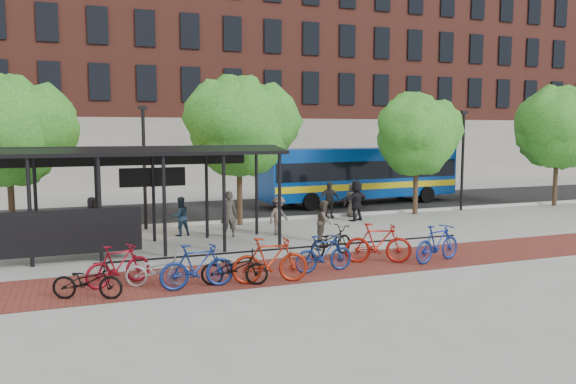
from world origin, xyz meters
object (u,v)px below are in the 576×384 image
object	(u,v)px
bike_1	(118,265)
pedestrian_4	(329,200)
bus	(360,172)
tree_b	(241,123)
bike_3	(197,266)
tree_d	(559,124)
bike_7	(324,253)
bus_shelter	(124,164)
pedestrian_2	(180,216)
pedestrian_6	(353,200)
bike_8	(331,241)
pedestrian_3	(279,216)
pedestrian_1	(228,214)
tree_a	(10,127)
pedestrian_5	(356,201)
bike_2	(158,270)
pedestrian_8	(324,221)
lamp_post_right	(463,157)
bike_0	(87,281)
bike_11	(437,243)
tree_c	(418,132)
bike_9	(378,243)
bike_4	(234,268)
lamp_post_left	(144,164)
pedestrian_0	(93,217)

from	to	relation	value
bike_1	pedestrian_4	world-z (taller)	pedestrian_4
bus	tree_b	bearing A→B (deg)	-156.07
bus	bike_3	world-z (taller)	bus
tree_d	bike_7	xyz separation A→B (m)	(-18.07, -8.92, -3.92)
bus_shelter	pedestrian_2	world-z (taller)	bus_shelter
bike_3	pedestrian_6	size ratio (longest dim) A/B	1.20
bike_8	pedestrian_3	bearing A→B (deg)	-19.12
bus	pedestrian_1	distance (m)	11.85
tree_a	bike_7	distance (m)	13.15
pedestrian_2	pedestrian_5	bearing A→B (deg)	173.27
bike_2	bike_8	size ratio (longest dim) A/B	0.89
bike_2	pedestrian_8	distance (m)	7.77
lamp_post_right	bike_2	size ratio (longest dim) A/B	3.01
pedestrian_8	bike_7	bearing A→B (deg)	-167.17
pedestrian_1	pedestrian_2	size ratio (longest dim) A/B	1.17
pedestrian_5	bike_0	bearing A→B (deg)	11.62
bike_1	pedestrian_1	world-z (taller)	pedestrian_1
bike_11	pedestrian_3	distance (m)	6.88
tree_c	bike_1	bearing A→B (deg)	-150.67
bike_3	bike_9	xyz separation A→B (m)	(5.86, 0.85, 0.03)
tree_d	pedestrian_1	bearing A→B (deg)	-172.06
bike_2	pedestrian_3	distance (m)	8.04
tree_c	bike_0	size ratio (longest dim) A/B	3.43
bus_shelter	pedestrian_8	size ratio (longest dim) A/B	6.90
bike_4	bike_9	distance (m)	4.94
lamp_post_left	bus	world-z (taller)	lamp_post_left
lamp_post_right	bike_11	size ratio (longest dim) A/B	2.59
bike_9	lamp_post_right	bearing A→B (deg)	-27.10
bike_1	pedestrian_2	world-z (taller)	pedestrian_2
tree_d	bike_11	world-z (taller)	tree_d
bike_8	pedestrian_1	size ratio (longest dim) A/B	1.07
pedestrian_3	bike_8	bearing A→B (deg)	-113.42
bike_7	bike_11	xyz separation A→B (m)	(3.85, -0.12, 0.05)
bike_8	bike_7	bearing A→B (deg)	126.08
bike_3	bus	bearing A→B (deg)	-44.55
bus	bike_11	distance (m)	14.18
pedestrian_5	bike_11	bearing A→B (deg)	56.20
tree_c	bike_7	distance (m)	13.19
bike_1	bike_7	size ratio (longest dim) A/B	1.01
bike_3	bike_7	size ratio (longest dim) A/B	1.09
tree_b	pedestrian_6	distance (m)	6.67
bike_8	pedestrian_0	distance (m)	9.63
pedestrian_2	pedestrian_4	xyz separation A→B (m)	(7.37, 2.05, 0.10)
bike_2	pedestrian_2	world-z (taller)	pedestrian_2
bike_7	tree_d	bearing A→B (deg)	-65.90
tree_b	pedestrian_4	xyz separation A→B (m)	(4.38, 0.31, -3.60)
bike_0	bus	bearing A→B (deg)	-26.06
bike_2	pedestrian_3	xyz separation A→B (m)	(5.50, 5.85, 0.32)
lamp_post_right	bike_3	bearing A→B (deg)	-148.70
tree_a	pedestrian_6	world-z (taller)	tree_a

